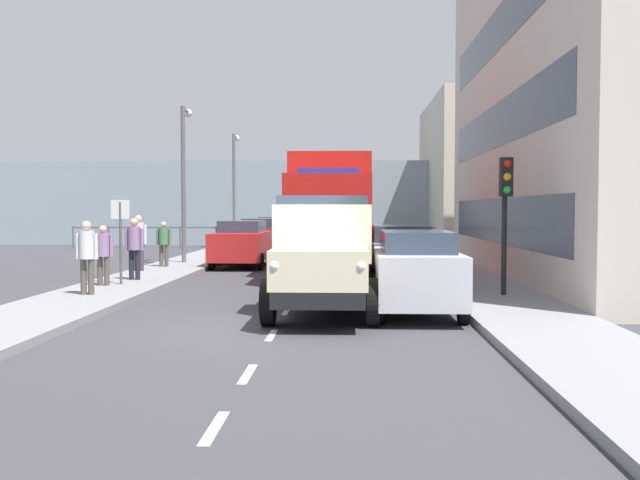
% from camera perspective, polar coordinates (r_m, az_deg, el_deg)
% --- Properties ---
extents(ground_plane, '(80.00, 80.00, 0.00)m').
position_cam_1_polar(ground_plane, '(21.03, -1.26, -3.39)').
color(ground_plane, '#38383D').
extents(sidewalk_left, '(2.34, 36.91, 0.15)m').
position_cam_1_polar(sidewalk_left, '(21.26, 11.79, -3.18)').
color(sidewalk_left, gray).
rests_on(sidewalk_left, ground_plane).
extents(sidewalk_right, '(2.34, 36.91, 0.15)m').
position_cam_1_polar(sidewalk_right, '(21.86, -13.94, -3.05)').
color(sidewalk_right, gray).
rests_on(sidewalk_right, ground_plane).
extents(road_centreline_markings, '(0.12, 32.87, 0.01)m').
position_cam_1_polar(road_centreline_markings, '(20.40, -1.37, -3.56)').
color(road_centreline_markings, silver).
rests_on(road_centreline_markings, ground_plane).
extents(building_terrace, '(6.39, 18.30, 11.48)m').
position_cam_1_polar(building_terrace, '(24.21, 21.60, 10.82)').
color(building_terrace, beige).
rests_on(building_terrace, ground_plane).
extents(building_far_block, '(6.38, 12.37, 8.34)m').
position_cam_1_polar(building_far_block, '(42.34, 13.11, 5.17)').
color(building_far_block, beige).
rests_on(building_far_block, ground_plane).
extents(sea_horizon, '(80.00, 0.80, 5.00)m').
position_cam_1_polar(sea_horizon, '(42.35, 0.60, 2.98)').
color(sea_horizon, '#84939E').
rests_on(sea_horizon, ground_plane).
extents(seawall_railing, '(28.08, 0.08, 1.20)m').
position_cam_1_polar(seawall_railing, '(38.77, 0.43, 0.68)').
color(seawall_railing, '#4C5156').
rests_on(seawall_railing, ground_plane).
extents(truck_vintage_cream, '(2.17, 5.64, 2.43)m').
position_cam_1_polar(truck_vintage_cream, '(14.41, 0.24, -1.42)').
color(truck_vintage_cream, black).
rests_on(truck_vintage_cream, ground_plane).
extents(lorry_cargo_red, '(2.58, 8.20, 3.87)m').
position_cam_1_polar(lorry_cargo_red, '(22.87, 0.89, 2.29)').
color(lorry_cargo_red, red).
rests_on(lorry_cargo_red, ground_plane).
extents(car_silver_kerbside_near, '(1.76, 3.88, 1.72)m').
position_cam_1_polar(car_silver_kerbside_near, '(14.64, 7.67, -2.50)').
color(car_silver_kerbside_near, '#B7BABF').
rests_on(car_silver_kerbside_near, ground_plane).
extents(car_grey_kerbside_1, '(1.84, 3.88, 1.72)m').
position_cam_1_polar(car_grey_kerbside_1, '(19.35, 6.38, -1.27)').
color(car_grey_kerbside_1, slate).
rests_on(car_grey_kerbside_1, ground_plane).
extents(car_red_oppositeside_0, '(1.92, 4.39, 1.72)m').
position_cam_1_polar(car_red_oppositeside_0, '(26.62, -6.28, -0.22)').
color(car_red_oppositeside_0, '#B21E1E').
rests_on(car_red_oppositeside_0, ground_plane).
extents(car_maroon_oppositeside_1, '(1.96, 4.02, 1.72)m').
position_cam_1_polar(car_maroon_oppositeside_1, '(32.31, -4.74, 0.26)').
color(car_maroon_oppositeside_1, maroon).
rests_on(car_maroon_oppositeside_1, ground_plane).
extents(car_white_oppositeside_2, '(1.92, 4.47, 1.72)m').
position_cam_1_polar(car_white_oppositeside_2, '(38.17, -3.64, 0.62)').
color(car_white_oppositeside_2, white).
rests_on(car_white_oppositeside_2, ground_plane).
extents(pedestrian_in_dark_coat, '(0.53, 0.34, 1.73)m').
position_cam_1_polar(pedestrian_in_dark_coat, '(17.53, -18.19, -0.86)').
color(pedestrian_in_dark_coat, '#4C473D').
rests_on(pedestrian_in_dark_coat, sidewalk_right).
extents(pedestrian_by_lamp, '(0.53, 0.34, 1.58)m').
position_cam_1_polar(pedestrian_by_lamp, '(19.50, -16.99, -0.80)').
color(pedestrian_by_lamp, '#4C473D').
rests_on(pedestrian_by_lamp, sidewalk_right).
extents(pedestrian_couple_b, '(0.53, 0.34, 1.75)m').
position_cam_1_polar(pedestrian_couple_b, '(20.83, -14.67, -0.27)').
color(pedestrian_couple_b, black).
rests_on(pedestrian_couple_b, sidewalk_right).
extents(pedestrian_with_bag, '(0.53, 0.34, 1.80)m').
position_cam_1_polar(pedestrian_with_bag, '(23.80, -14.34, 0.16)').
color(pedestrian_with_bag, '#383342').
rests_on(pedestrian_with_bag, sidewalk_right).
extents(pedestrian_strolling, '(0.53, 0.34, 1.56)m').
position_cam_1_polar(pedestrian_strolling, '(25.38, -12.42, -0.03)').
color(pedestrian_strolling, '#4C473D').
rests_on(pedestrian_strolling, sidewalk_right).
extents(traffic_light_near, '(0.28, 0.41, 3.20)m').
position_cam_1_polar(traffic_light_near, '(17.03, 14.65, 3.47)').
color(traffic_light_near, black).
rests_on(traffic_light_near, sidewalk_left).
extents(lamp_post_promenade, '(0.32, 1.14, 5.87)m').
position_cam_1_polar(lamp_post_promenade, '(27.44, -10.83, 5.65)').
color(lamp_post_promenade, '#59595B').
rests_on(lamp_post_promenade, sidewalk_right).
extents(lamp_post_far, '(0.32, 1.14, 5.98)m').
position_cam_1_polar(lamp_post_far, '(38.20, -6.86, 4.88)').
color(lamp_post_far, '#59595B').
rests_on(lamp_post_far, sidewalk_right).
extents(street_sign, '(0.50, 0.07, 2.25)m').
position_cam_1_polar(street_sign, '(19.68, -15.70, 1.02)').
color(street_sign, '#4C4C4C').
rests_on(street_sign, sidewalk_right).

